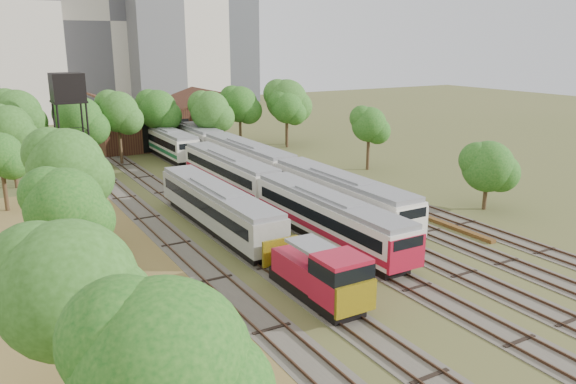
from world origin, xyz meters
TOP-DOWN VIEW (x-y plane):
  - ground at (0.00, 0.00)m, footprint 240.00×240.00m
  - dry_grass_patch at (-18.00, 8.00)m, footprint 14.00×60.00m
  - tracks at (-0.67, 25.00)m, footprint 24.60×80.00m
  - railcar_red_set at (-2.00, 21.39)m, footprint 2.85×34.58m
  - railcar_green_set at (2.00, 34.15)m, footprint 3.00×52.07m
  - railcar_rear at (-2.00, 49.32)m, footprint 2.91×16.08m
  - shunter_locomotive at (-8.00, 4.48)m, footprint 2.60×8.10m
  - old_grey_coach at (-8.00, 19.33)m, footprint 2.80×18.00m
  - water_tower at (-14.63, 41.57)m, footprint 3.26×3.26m
  - rail_pile_far at (8.20, 10.35)m, footprint 0.53×8.51m
  - maintenance_shed at (-1.00, 57.98)m, footprint 16.45×11.55m
  - tree_band_left at (-20.21, 24.03)m, footprint 8.57×72.99m
  - tree_band_far at (-1.45, 49.07)m, footprint 40.15×9.37m
  - tree_band_right at (14.85, 29.45)m, footprint 5.17×39.13m
  - tower_centre at (2.00, 100.00)m, footprint 20.00×18.00m
  - tower_far_right at (34.00, 110.00)m, footprint 12.00×12.00m

SIDE VIEW (x-z plane):
  - ground at x=0.00m, z-range 0.00..0.00m
  - dry_grass_patch at x=-18.00m, z-range 0.00..0.04m
  - tracks at x=-0.67m, z-range -0.05..0.14m
  - rail_pile_far at x=8.20m, z-range 0.00..0.28m
  - shunter_locomotive at x=-8.00m, z-range -0.08..3.32m
  - railcar_red_set at x=-2.00m, z-range 0.10..3.62m
  - old_grey_coach at x=-8.00m, z-range 0.16..3.62m
  - railcar_rear at x=-2.00m, z-range 0.10..3.70m
  - railcar_green_set at x=2.00m, z-range 0.11..3.82m
  - maintenance_shed at x=-1.00m, z-range -0.87..6.70m
  - tree_band_right at x=14.85m, z-range 0.95..8.64m
  - tree_band_left at x=-20.21m, z-range 1.25..9.90m
  - tree_band_far at x=-1.45m, z-range 1.40..10.68m
  - water_tower at x=-14.63m, z-range 3.87..15.15m
  - tower_far_right at x=34.00m, z-range 0.00..28.00m
  - tower_centre at x=2.00m, z-range 0.00..36.00m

